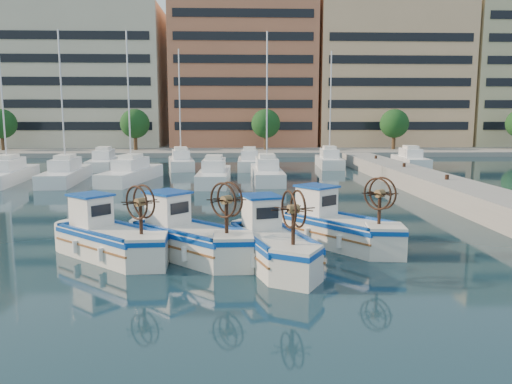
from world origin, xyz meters
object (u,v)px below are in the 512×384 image
(fishing_boat_c, at_px, (271,242))
(fishing_boat_d, at_px, (336,225))
(fishing_boat_a, at_px, (108,236))
(fishing_boat_b, at_px, (187,235))

(fishing_boat_c, height_order, fishing_boat_d, fishing_boat_d)
(fishing_boat_a, relative_size, fishing_boat_b, 0.97)
(fishing_boat_b, bearing_deg, fishing_boat_a, 132.35)
(fishing_boat_a, height_order, fishing_boat_d, fishing_boat_d)
(fishing_boat_b, distance_m, fishing_boat_c, 3.11)
(fishing_boat_c, relative_size, fishing_boat_d, 1.02)
(fishing_boat_b, relative_size, fishing_boat_d, 0.98)
(fishing_boat_a, bearing_deg, fishing_boat_c, -58.55)
(fishing_boat_b, height_order, fishing_boat_c, fishing_boat_b)
(fishing_boat_b, bearing_deg, fishing_boat_d, -32.11)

